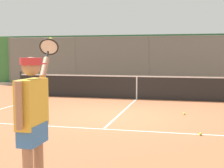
{
  "coord_description": "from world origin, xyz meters",
  "views": [
    {
      "loc": [
        -1.95,
        9.2,
        1.85
      ],
      "look_at": [
        -0.04,
        0.94,
        1.05
      ],
      "focal_mm": 51.26,
      "sensor_mm": 36.0,
      "label": 1
    }
  ],
  "objects": [
    {
      "name": "tennis_player",
      "position": [
        -0.09,
        5.58,
        1.08
      ],
      "size": [
        0.47,
        1.47,
        2.11
      ],
      "rotation": [
        0.0,
        0.0,
        -1.58
      ],
      "color": "black",
      "rests_on": "ground"
    },
    {
      "name": "tennis_ball_by_sideline",
      "position": [
        -2.31,
        1.81,
        0.03
      ],
      "size": [
        0.07,
        0.07,
        0.07
      ],
      "primitive_type": "sphere",
      "color": "#C1D138",
      "rests_on": "ground"
    },
    {
      "name": "ground_plane",
      "position": [
        0.0,
        0.0,
        0.0
      ],
      "size": [
        60.0,
        60.0,
        0.0
      ],
      "primitive_type": "plane",
      "color": "#A8603D"
    },
    {
      "name": "tennis_ball_mid_court",
      "position": [
        -1.93,
        -0.67,
        0.03
      ],
      "size": [
        0.07,
        0.07,
        0.07
      ],
      "primitive_type": "sphere",
      "color": "#D6E042",
      "rests_on": "ground"
    },
    {
      "name": "court_line_markings",
      "position": [
        0.0,
        2.01,
        0.0
      ],
      "size": [
        8.21,
        9.91,
        0.01
      ],
      "color": "white",
      "rests_on": "ground"
    },
    {
      "name": "tennis_net",
      "position": [
        0.0,
        -3.72,
        0.49
      ],
      "size": [
        10.55,
        0.09,
        1.07
      ],
      "color": "#2D2D2D",
      "rests_on": "ground"
    },
    {
      "name": "fence_backdrop",
      "position": [
        0.0,
        -8.71,
        1.44
      ],
      "size": [
        19.74,
        1.37,
        2.9
      ],
      "color": "slate",
      "rests_on": "ground"
    }
  ]
}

